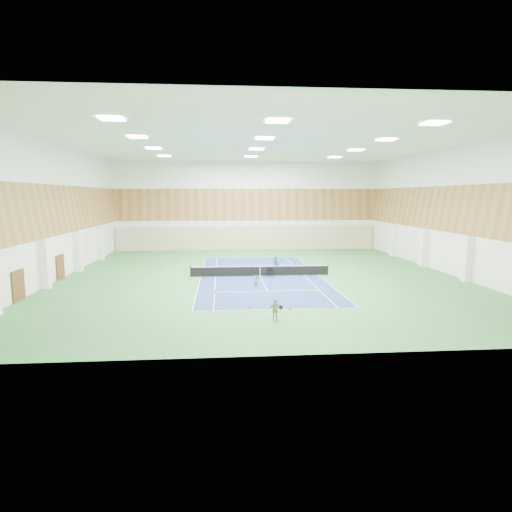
# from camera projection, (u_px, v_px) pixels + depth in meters

# --- Properties ---
(ground) EXTENTS (40.00, 40.00, 0.00)m
(ground) POSITION_uv_depth(u_px,v_px,m) (260.00, 276.00, 39.72)
(ground) COLOR #317238
(ground) RESTS_ON ground
(room_shell) EXTENTS (36.00, 40.00, 12.00)m
(room_shell) POSITION_uv_depth(u_px,v_px,m) (260.00, 211.00, 38.89)
(room_shell) COLOR white
(room_shell) RESTS_ON ground
(wood_cladding) EXTENTS (36.00, 40.00, 8.00)m
(wood_cladding) POSITION_uv_depth(u_px,v_px,m) (260.00, 189.00, 38.61)
(wood_cladding) COLOR #9D693A
(wood_cladding) RESTS_ON room_shell
(ceiling_light_grid) EXTENTS (21.40, 25.40, 0.06)m
(ceiling_light_grid) POSITION_uv_depth(u_px,v_px,m) (260.00, 145.00, 38.06)
(ceiling_light_grid) COLOR white
(ceiling_light_grid) RESTS_ON room_shell
(court_surface) EXTENTS (10.97, 23.77, 0.01)m
(court_surface) POSITION_uv_depth(u_px,v_px,m) (260.00, 276.00, 39.72)
(court_surface) COLOR navy
(court_surface) RESTS_ON ground
(tennis_balls_scatter) EXTENTS (10.57, 22.77, 0.07)m
(tennis_balls_scatter) POSITION_uv_depth(u_px,v_px,m) (260.00, 276.00, 39.72)
(tennis_balls_scatter) COLOR #BDD524
(tennis_balls_scatter) RESTS_ON ground
(tennis_net) EXTENTS (12.80, 0.10, 1.10)m
(tennis_net) POSITION_uv_depth(u_px,v_px,m) (260.00, 270.00, 39.65)
(tennis_net) COLOR black
(tennis_net) RESTS_ON ground
(back_curtain) EXTENTS (35.40, 0.16, 3.20)m
(back_curtain) POSITION_uv_depth(u_px,v_px,m) (247.00, 238.00, 58.99)
(back_curtain) COLOR #C6B793
(back_curtain) RESTS_ON ground
(door_left_a) EXTENTS (0.08, 1.80, 2.20)m
(door_left_a) POSITION_uv_depth(u_px,v_px,m) (18.00, 285.00, 30.23)
(door_left_a) COLOR #593319
(door_left_a) RESTS_ON ground
(door_left_b) EXTENTS (0.08, 1.80, 2.20)m
(door_left_b) POSITION_uv_depth(u_px,v_px,m) (60.00, 267.00, 38.13)
(door_left_b) COLOR #593319
(door_left_b) RESTS_ON ground
(coach) EXTENTS (0.70, 0.58, 1.63)m
(coach) POSITION_uv_depth(u_px,v_px,m) (276.00, 264.00, 41.29)
(coach) COLOR navy
(coach) RESTS_ON ground
(child_court) EXTENTS (0.59, 0.52, 1.00)m
(child_court) POSITION_uv_depth(u_px,v_px,m) (257.00, 281.00, 34.80)
(child_court) COLOR gray
(child_court) RESTS_ON ground
(child_apron) EXTENTS (0.83, 0.44, 1.34)m
(child_apron) POSITION_uv_depth(u_px,v_px,m) (275.00, 310.00, 25.33)
(child_apron) COLOR tan
(child_apron) RESTS_ON ground
(ball_cart) EXTENTS (0.64, 0.64, 0.84)m
(ball_cart) POSITION_uv_depth(u_px,v_px,m) (270.00, 273.00, 39.14)
(ball_cart) COLOR black
(ball_cart) RESTS_ON ground
(cone_svc_a) EXTENTS (0.23, 0.23, 0.25)m
(cone_svc_a) POSITION_uv_depth(u_px,v_px,m) (215.00, 291.00, 32.83)
(cone_svc_a) COLOR #EB4B0C
(cone_svc_a) RESTS_ON ground
(cone_svc_b) EXTENTS (0.22, 0.22, 0.25)m
(cone_svc_b) POSITION_uv_depth(u_px,v_px,m) (256.00, 290.00, 33.11)
(cone_svc_b) COLOR #FF460D
(cone_svc_b) RESTS_ON ground
(cone_svc_c) EXTENTS (0.17, 0.17, 0.19)m
(cone_svc_c) POSITION_uv_depth(u_px,v_px,m) (281.00, 289.00, 33.71)
(cone_svc_c) COLOR #DD620B
(cone_svc_c) RESTS_ON ground
(cone_svc_d) EXTENTS (0.22, 0.22, 0.24)m
(cone_svc_d) POSITION_uv_depth(u_px,v_px,m) (312.00, 287.00, 34.19)
(cone_svc_d) COLOR orange
(cone_svc_d) RESTS_ON ground
(cone_base_a) EXTENTS (0.20, 0.20, 0.21)m
(cone_base_a) POSITION_uv_depth(u_px,v_px,m) (217.00, 308.00, 27.91)
(cone_base_a) COLOR #D7560B
(cone_base_a) RESTS_ON ground
(cone_base_b) EXTENTS (0.20, 0.20, 0.22)m
(cone_base_b) POSITION_uv_depth(u_px,v_px,m) (250.00, 307.00, 28.18)
(cone_base_b) COLOR #DD550B
(cone_base_b) RESTS_ON ground
(cone_base_c) EXTENTS (0.21, 0.21, 0.23)m
(cone_base_c) POSITION_uv_depth(u_px,v_px,m) (290.00, 308.00, 27.82)
(cone_base_c) COLOR #DB3E0B
(cone_base_c) RESTS_ON ground
(cone_base_d) EXTENTS (0.22, 0.22, 0.24)m
(cone_base_d) POSITION_uv_depth(u_px,v_px,m) (331.00, 307.00, 28.07)
(cone_base_d) COLOR orange
(cone_base_d) RESTS_ON ground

